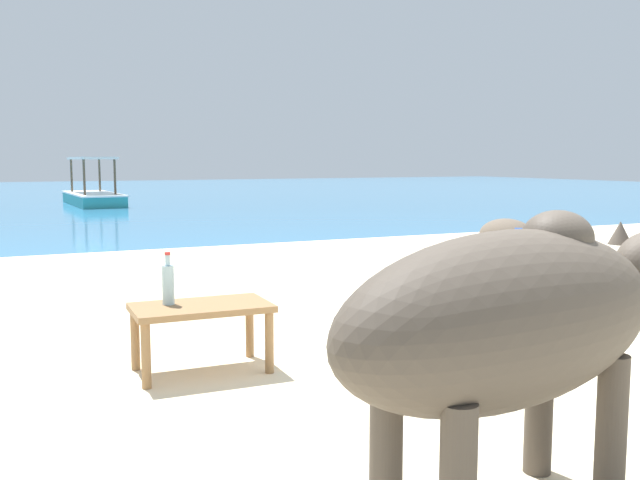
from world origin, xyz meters
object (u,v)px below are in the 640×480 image
bottle (168,283)px  boat_teal (93,195)px  cow (518,319)px  deck_chair_near (550,268)px  low_bench_table (201,315)px

bottle → boat_teal: 16.21m
cow → bottle: size_ratio=6.20×
boat_teal → deck_chair_near: bearing=-177.9°
cow → boat_teal: 18.25m
low_bench_table → boat_teal: boat_teal is taller
low_bench_table → bottle: (-0.16, 0.08, 0.18)m
bottle → boat_teal: bearing=84.3°
bottle → boat_teal: boat_teal is taller
low_bench_table → deck_chair_near: bearing=6.1°
boat_teal → cow: bearing=174.5°
cow → low_bench_table: 2.11m
bottle → deck_chair_near: deck_chair_near is taller
cow → bottle: cow is taller
cow → bottle: 2.21m
low_bench_table → bottle: size_ratio=2.61×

